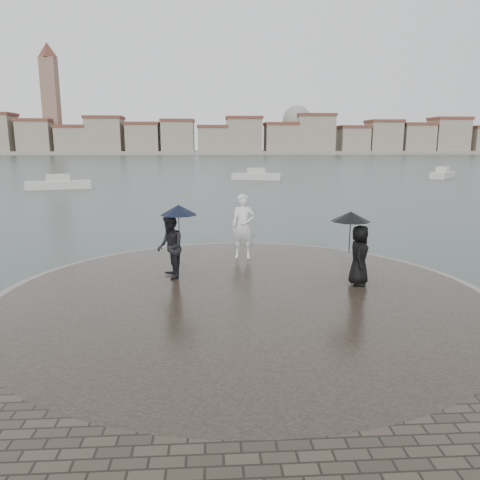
{
  "coord_description": "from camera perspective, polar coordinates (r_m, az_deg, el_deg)",
  "views": [
    {
      "loc": [
        -0.78,
        -7.69,
        4.06
      ],
      "look_at": [
        0.0,
        4.8,
        1.45
      ],
      "focal_mm": 35.0,
      "sensor_mm": 36.0,
      "label": 1
    }
  ],
  "objects": [
    {
      "name": "ground",
      "position": [
        8.73,
        2.03,
        -15.94
      ],
      "size": [
        400.0,
        400.0,
        0.0
      ],
      "primitive_type": "plane",
      "color": "#2B3835",
      "rests_on": "ground"
    },
    {
      "name": "quay_tip",
      "position": [
        11.87,
        0.39,
        -7.3
      ],
      "size": [
        11.9,
        11.9,
        0.36
      ],
      "primitive_type": "cylinder",
      "color": "#2D261E",
      "rests_on": "ground"
    },
    {
      "name": "visitor_left",
      "position": [
        12.98,
        -8.29,
        0.17
      ],
      "size": [
        1.21,
        1.12,
        2.04
      ],
      "color": "black",
      "rests_on": "quay_tip"
    },
    {
      "name": "visitor_right",
      "position": [
        12.62,
        14.03,
        -0.41
      ],
      "size": [
        1.15,
        1.08,
        1.95
      ],
      "color": "black",
      "rests_on": "quay_tip"
    },
    {
      "name": "statue",
      "position": [
        15.12,
        0.38,
        1.67
      ],
      "size": [
        0.82,
        0.59,
        2.09
      ],
      "primitive_type": "imported",
      "rotation": [
        0.0,
        0.0,
        -0.13
      ],
      "color": "white",
      "rests_on": "quay_tip"
    },
    {
      "name": "boats",
      "position": [
        50.16,
        3.64,
        7.55
      ],
      "size": [
        46.07,
        15.02,
        1.5
      ],
      "color": "beige",
      "rests_on": "ground"
    },
    {
      "name": "far_skyline",
      "position": [
        168.49,
        -5.56,
        12.25
      ],
      "size": [
        260.0,
        20.0,
        37.0
      ],
      "color": "gray",
      "rests_on": "ground"
    },
    {
      "name": "kerb_ring",
      "position": [
        11.87,
        0.39,
        -7.39
      ],
      "size": [
        12.5,
        12.5,
        0.32
      ],
      "primitive_type": "cylinder",
      "color": "gray",
      "rests_on": "ground"
    }
  ]
}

